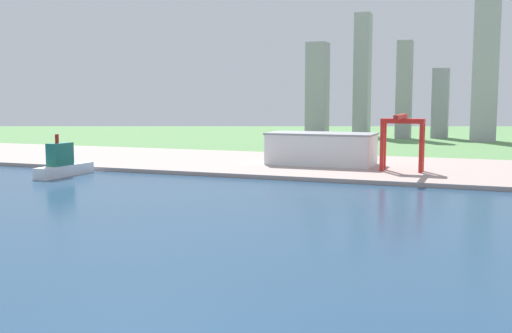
{
  "coord_description": "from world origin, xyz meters",
  "views": [
    {
      "loc": [
        46.65,
        107.88,
        44.99
      ],
      "look_at": [
        -11.0,
        257.62,
        26.85
      ],
      "focal_mm": 41.82,
      "sensor_mm": 36.0,
      "label": 1
    }
  ],
  "objects": [
    {
      "name": "port_crane_red",
      "position": [
        1.23,
        465.15,
        27.18
      ],
      "size": [
        24.86,
        41.25,
        33.9
      ],
      "color": "red",
      "rests_on": "industrial_pier"
    },
    {
      "name": "warehouse_main",
      "position": [
        -52.93,
        485.64,
        12.92
      ],
      "size": [
        69.26,
        33.19,
        20.79
      ],
      "color": "white",
      "rests_on": "industrial_pier"
    },
    {
      "name": "industrial_pier",
      "position": [
        0.0,
        490.0,
        1.25
      ],
      "size": [
        840.0,
        140.0,
        2.5
      ],
      "primitive_type": "cube",
      "color": "#AA968F",
      "rests_on": "ground"
    },
    {
      "name": "ferry_boat",
      "position": [
        -183.34,
        390.39,
        7.23
      ],
      "size": [
        10.03,
        42.69,
        24.9
      ],
      "color": "white",
      "rests_on": "water_bay"
    },
    {
      "name": "distant_skyline",
      "position": [
        -31.7,
        814.68,
        63.08
      ],
      "size": [
        261.12,
        74.05,
        153.93
      ],
      "color": "#9A979F",
      "rests_on": "ground"
    },
    {
      "name": "ground_plane",
      "position": [
        0.0,
        300.0,
        0.0
      ],
      "size": [
        2400.0,
        2400.0,
        0.0
      ],
      "primitive_type": "plane",
      "color": "#5B8C50"
    },
    {
      "name": "water_bay",
      "position": [
        0.0,
        240.0,
        0.07
      ],
      "size": [
        840.0,
        360.0,
        0.15
      ],
      "primitive_type": "cube",
      "color": "navy",
      "rests_on": "ground"
    }
  ]
}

